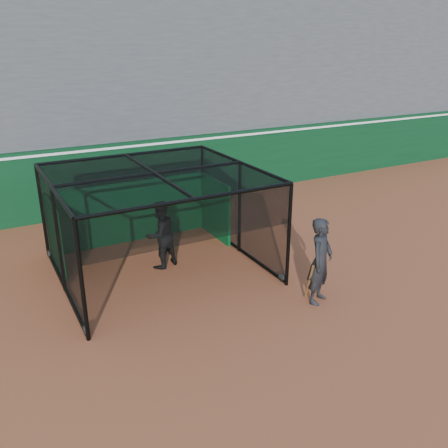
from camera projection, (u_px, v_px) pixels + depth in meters
name	position (u px, v px, depth m)	size (l,w,h in m)	color
ground	(228.00, 316.00, 10.80)	(120.00, 120.00, 0.00)	#974A2C
outfield_wall	(116.00, 176.00, 17.31)	(50.00, 0.50, 2.50)	#093418
grandstand	(82.00, 78.00, 19.26)	(50.00, 7.85, 8.95)	#4C4C4F
batting_cage	(157.00, 223.00, 12.58)	(5.16, 4.93, 2.71)	black
batter	(160.00, 235.00, 12.87)	(0.92, 0.72, 1.90)	black
on_deck_player	(320.00, 261.00, 11.07)	(0.92, 0.82, 2.11)	black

